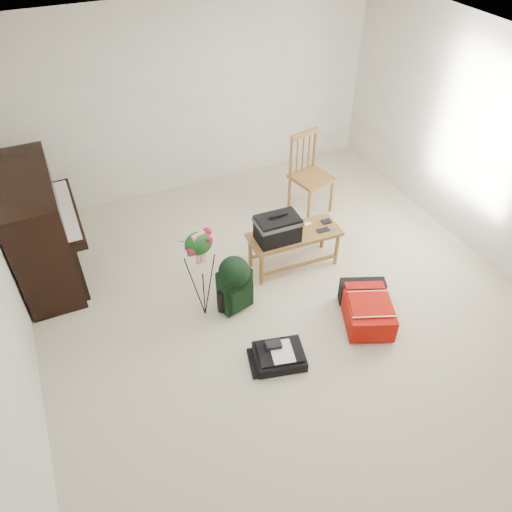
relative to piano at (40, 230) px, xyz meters
name	(u,v)px	position (x,y,z in m)	size (l,w,h in m)	color
floor	(285,307)	(2.19, -1.60, -0.60)	(5.00, 5.50, 0.01)	beige
ceiling	(298,74)	(2.19, -1.60, 1.90)	(5.00, 5.50, 0.01)	white
wall_back	(193,99)	(2.19, 1.15, 0.65)	(5.00, 0.04, 2.50)	white
wall_right	(499,156)	(4.69, -1.60, 0.65)	(0.04, 5.50, 2.50)	white
piano	(40,230)	(0.00, 0.00, 0.00)	(0.71, 1.50, 1.25)	black
bench	(283,231)	(2.42, -1.05, -0.03)	(1.06, 0.45, 0.80)	olive
dining_chair	(310,175)	(3.30, -0.07, -0.09)	(0.54, 0.54, 1.05)	olive
red_suitcase	(364,306)	(2.87, -2.05, -0.45)	(0.67, 0.82, 0.29)	#C10D08
black_duffel	(279,355)	(1.81, -2.21, -0.53)	(0.54, 0.47, 0.20)	black
green_backpack	(235,282)	(1.70, -1.38, -0.24)	(0.37, 0.34, 0.66)	black
flower_stand	(202,276)	(1.37, -1.34, -0.06)	(0.44, 0.44, 1.11)	black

